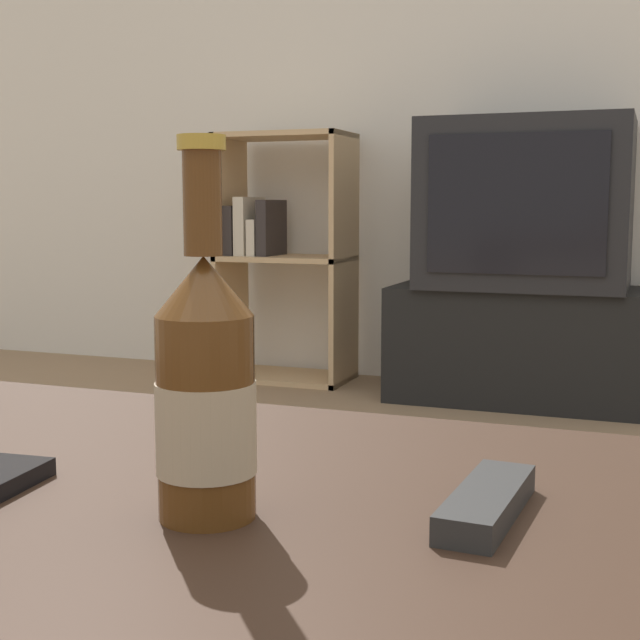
{
  "coord_description": "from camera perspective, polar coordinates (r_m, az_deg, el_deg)",
  "views": [
    {
      "loc": [
        0.31,
        -0.42,
        0.7
      ],
      "look_at": [
        -0.0,
        0.41,
        0.58
      ],
      "focal_mm": 50.0,
      "sensor_mm": 36.0,
      "label": 1
    }
  ],
  "objects": [
    {
      "name": "back_wall",
      "position": [
        3.52,
        16.06,
        17.04
      ],
      "size": [
        8.0,
        0.05,
        2.6
      ],
      "color": "silver",
      "rests_on": "ground_plane"
    },
    {
      "name": "tv_stand",
      "position": [
        3.23,
        12.78,
        -1.54
      ],
      "size": [
        0.91,
        0.42,
        0.41
      ],
      "color": "black",
      "rests_on": "ground_plane"
    },
    {
      "name": "beer_bottle",
      "position": [
        0.61,
        -7.34,
        -4.43
      ],
      "size": [
        0.07,
        0.07,
        0.26
      ],
      "color": "#563314",
      "rests_on": "coffee_table"
    },
    {
      "name": "bookshelf",
      "position": [
        3.53,
        -2.69,
        4.43
      ],
      "size": [
        0.51,
        0.3,
        0.97
      ],
      "color": "tan",
      "rests_on": "ground_plane"
    },
    {
      "name": "television",
      "position": [
        3.19,
        13.03,
        7.23
      ],
      "size": [
        0.7,
        0.49,
        0.58
      ],
      "color": "black",
      "rests_on": "tv_stand"
    },
    {
      "name": "remote_control",
      "position": [
        0.64,
        10.64,
        -11.42
      ],
      "size": [
        0.05,
        0.14,
        0.02
      ],
      "rotation": [
        0.0,
        0.0,
        -0.06
      ],
      "color": "#282828",
      "rests_on": "coffee_table"
    }
  ]
}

